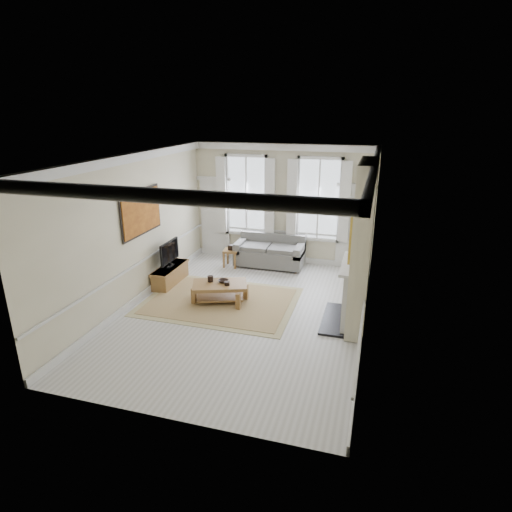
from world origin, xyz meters
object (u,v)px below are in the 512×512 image
(side_table, at_px, (231,253))
(tv_stand, at_px, (170,275))
(coffee_table, at_px, (220,287))
(sofa, at_px, (270,253))

(side_table, height_order, tv_stand, side_table)
(side_table, height_order, coffee_table, side_table)
(tv_stand, bearing_deg, coffee_table, -22.87)
(sofa, bearing_deg, tv_stand, -136.11)
(sofa, relative_size, coffee_table, 1.36)
(side_table, distance_m, coffee_table, 2.39)
(side_table, bearing_deg, coffee_table, -76.89)
(tv_stand, bearing_deg, side_table, 56.34)
(tv_stand, bearing_deg, sofa, 43.89)
(coffee_table, bearing_deg, tv_stand, 136.68)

